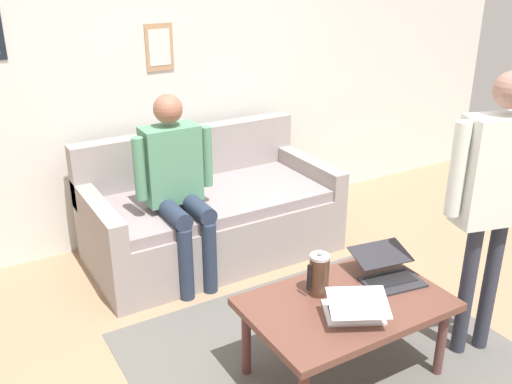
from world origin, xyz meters
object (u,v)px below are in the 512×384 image
(coffee_table, at_px, (346,309))
(person_seated, at_px, (177,179))
(laptop_left, at_px, (355,309))
(laptop_center, at_px, (388,272))
(french_press, at_px, (319,274))
(person_standing, at_px, (496,183))
(couch, at_px, (210,214))

(coffee_table, distance_m, person_seated, 1.45)
(laptop_left, bearing_deg, laptop_center, -154.30)
(coffee_table, xyz_separation_m, person_seated, (0.33, -1.38, 0.32))
(french_press, bearing_deg, laptop_center, 169.90)
(laptop_left, xyz_separation_m, person_standing, (-0.82, 0.07, 0.52))
(couch, bearing_deg, laptop_left, 88.03)
(coffee_table, relative_size, person_standing, 0.64)
(couch, distance_m, person_standing, 2.09)
(laptop_left, height_order, person_standing, person_standing)
(french_press, bearing_deg, coffee_table, 122.81)
(couch, distance_m, laptop_left, 1.74)
(laptop_center, bearing_deg, coffee_table, 9.89)
(couch, xyz_separation_m, person_standing, (-0.76, 1.81, 0.72))
(person_standing, bearing_deg, couch, -67.21)
(laptop_left, height_order, laptop_center, laptop_left)
(laptop_center, distance_m, person_seated, 1.49)
(couch, relative_size, laptop_left, 4.53)
(person_seated, bearing_deg, laptop_left, 100.52)
(french_press, distance_m, person_standing, 1.02)
(person_seated, bearing_deg, laptop_center, 116.68)
(french_press, bearing_deg, person_seated, -78.69)
(coffee_table, height_order, person_standing, person_standing)
(couch, xyz_separation_m, coffee_table, (0.01, 1.60, 0.10))
(couch, bearing_deg, coffee_table, 89.82)
(couch, bearing_deg, person_seated, 33.81)
(coffee_table, height_order, person_seated, person_seated)
(laptop_left, xyz_separation_m, laptop_center, (-0.38, -0.18, -0.00))
(laptop_left, height_order, french_press, french_press)
(laptop_left, distance_m, laptop_center, 0.43)
(couch, relative_size, french_press, 7.00)
(couch, relative_size, laptop_center, 4.69)
(laptop_left, bearing_deg, person_standing, 174.82)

